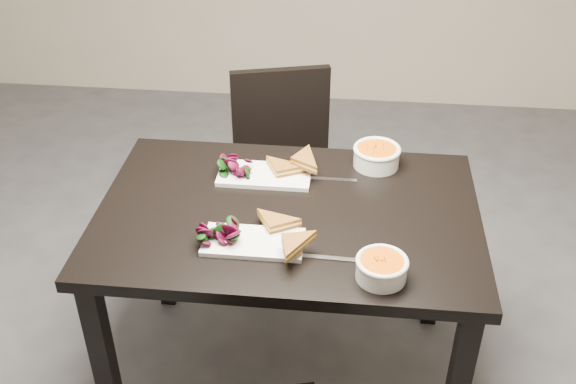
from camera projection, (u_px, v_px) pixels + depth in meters
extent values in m
cube|color=black|center=(288.00, 216.00, 2.13)|extent=(1.20, 0.80, 0.04)
cube|color=black|center=(105.00, 366.00, 2.11)|extent=(0.06, 0.06, 0.71)
cube|color=black|center=(161.00, 234.00, 2.67)|extent=(0.06, 0.06, 0.71)
cube|color=black|center=(438.00, 252.00, 2.57)|extent=(0.06, 0.06, 0.71)
cube|color=black|center=(288.00, 180.00, 2.86)|extent=(0.51, 0.51, 0.04)
cube|color=black|center=(252.00, 252.00, 2.81)|extent=(0.05, 0.05, 0.41)
cube|color=black|center=(336.00, 243.00, 2.86)|extent=(0.05, 0.05, 0.41)
cube|color=black|center=(243.00, 203.00, 3.11)|extent=(0.05, 0.05, 0.41)
cube|color=black|center=(320.00, 196.00, 3.15)|extent=(0.05, 0.05, 0.41)
cube|color=black|center=(281.00, 113.00, 2.89)|extent=(0.42, 0.15, 0.40)
cube|color=white|center=(253.00, 242.00, 1.98)|extent=(0.29, 0.15, 0.01)
cylinder|color=white|center=(381.00, 270.00, 1.84)|extent=(0.14, 0.14, 0.05)
cylinder|color=orange|center=(382.00, 263.00, 1.83)|extent=(0.12, 0.12, 0.02)
torus|color=white|center=(382.00, 261.00, 1.82)|extent=(0.15, 0.15, 0.01)
cube|color=silver|center=(333.00, 258.00, 1.92)|extent=(0.18, 0.02, 0.00)
cube|color=white|center=(265.00, 175.00, 2.28)|extent=(0.31, 0.16, 0.02)
cylinder|color=white|center=(376.00, 158.00, 2.33)|extent=(0.16, 0.16, 0.06)
cylinder|color=orange|center=(377.00, 151.00, 2.31)|extent=(0.14, 0.14, 0.02)
torus|color=white|center=(377.00, 149.00, 2.31)|extent=(0.16, 0.16, 0.02)
cube|color=silver|center=(330.00, 179.00, 2.27)|extent=(0.18, 0.02, 0.00)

